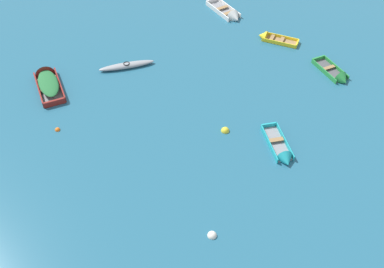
# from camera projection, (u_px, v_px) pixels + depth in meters

# --- Properties ---
(rowboat_maroon_outer_right) EXTENTS (3.25, 3.71, 1.23)m
(rowboat_maroon_outer_right) POSITION_uv_depth(u_px,v_px,m) (47.00, 80.00, 26.86)
(rowboat_maroon_outer_right) COLOR gray
(rowboat_maroon_outer_right) RESTS_ON ground_plane
(rowboat_yellow_distant_center) EXTENTS (2.90, 1.29, 0.81)m
(rowboat_yellow_distant_center) POSITION_uv_depth(u_px,v_px,m) (270.00, 38.00, 30.50)
(rowboat_yellow_distant_center) COLOR #99754C
(rowboat_yellow_distant_center) RESTS_ON ground_plane
(rowboat_green_outer_left) EXTENTS (2.55, 2.85, 0.93)m
(rowboat_green_outer_left) POSITION_uv_depth(u_px,v_px,m) (338.00, 76.00, 27.37)
(rowboat_green_outer_left) COLOR #4C4C51
(rowboat_green_outer_left) RESTS_ON ground_plane
(rowboat_turquoise_back_row_left) EXTENTS (2.13, 3.11, 0.86)m
(rowboat_turquoise_back_row_left) POSITION_uv_depth(u_px,v_px,m) (282.00, 153.00, 22.73)
(rowboat_turquoise_back_row_left) COLOR gray
(rowboat_turquoise_back_row_left) RESTS_ON ground_plane
(rowboat_white_far_right) EXTENTS (3.26, 3.23, 1.05)m
(rowboat_white_far_right) POSITION_uv_depth(u_px,v_px,m) (230.00, 14.00, 32.69)
(rowboat_white_far_right) COLOR gray
(rowboat_white_far_right) RESTS_ON ground_plane
(kayak_grey_near_left) EXTENTS (3.41, 2.28, 0.34)m
(kayak_grey_near_left) POSITION_uv_depth(u_px,v_px,m) (127.00, 65.00, 28.12)
(kayak_grey_near_left) COLOR gray
(kayak_grey_near_left) RESTS_ON ground_plane
(mooring_buoy_far_field) EXTENTS (0.47, 0.47, 0.47)m
(mooring_buoy_far_field) POSITION_uv_depth(u_px,v_px,m) (225.00, 131.00, 24.09)
(mooring_buoy_far_field) COLOR yellow
(mooring_buoy_far_field) RESTS_ON ground_plane
(mooring_buoy_central) EXTENTS (0.43, 0.43, 0.43)m
(mooring_buoy_central) POSITION_uv_depth(u_px,v_px,m) (212.00, 236.00, 19.39)
(mooring_buoy_central) COLOR silver
(mooring_buoy_central) RESTS_ON ground_plane
(mooring_buoy_outer_edge) EXTENTS (0.29, 0.29, 0.29)m
(mooring_buoy_outer_edge) POSITION_uv_depth(u_px,v_px,m) (58.00, 130.00, 24.14)
(mooring_buoy_outer_edge) COLOR orange
(mooring_buoy_outer_edge) RESTS_ON ground_plane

